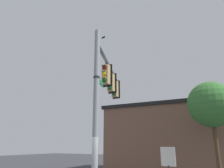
# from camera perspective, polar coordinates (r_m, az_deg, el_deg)

# --- Properties ---
(signal_pole) EXTENTS (0.24, 0.24, 7.19)m
(signal_pole) POSITION_cam_1_polar(r_m,az_deg,el_deg) (8.59, -4.40, -6.90)
(signal_pole) COLOR gray
(signal_pole) RESTS_ON ground
(mast_arm) EXTENTS (2.14, 5.71, 0.21)m
(mast_arm) POSITION_cam_1_polar(r_m,az_deg,el_deg) (12.20, -0.66, 4.67)
(mast_arm) COLOR gray
(traffic_light_nearest_pole) EXTENTS (0.54, 0.49, 1.31)m
(traffic_light_nearest_pole) POSITION_cam_1_polar(r_m,az_deg,el_deg) (11.01, -1.67, 2.59)
(traffic_light_nearest_pole) COLOR black
(traffic_light_mid_inner) EXTENTS (0.54, 0.49, 1.31)m
(traffic_light_mid_inner) POSITION_cam_1_polar(r_m,az_deg,el_deg) (12.40, -0.29, 0.40)
(traffic_light_mid_inner) COLOR black
(traffic_light_mid_outer) EXTENTS (0.54, 0.49, 1.31)m
(traffic_light_mid_outer) POSITION_cam_1_polar(r_m,az_deg,el_deg) (13.81, 0.80, -1.35)
(traffic_light_mid_outer) COLOR black
(street_name_sign) EXTENTS (0.55, 1.30, 0.22)m
(street_name_sign) POSITION_cam_1_polar(r_m,az_deg,el_deg) (9.26, -3.66, 1.10)
(street_name_sign) COLOR #147238
(bird_flying) EXTENTS (0.34, 0.24, 0.08)m
(bird_flying) POSITION_cam_1_polar(r_m,az_deg,el_deg) (14.15, -2.33, 12.54)
(bird_flying) COLOR black
(storefront_building) EXTENTS (10.32, 7.38, 5.67)m
(storefront_building) POSITION_cam_1_polar(r_m,az_deg,el_deg) (20.26, 14.59, -13.96)
(storefront_building) COLOR brown
(storefront_building) RESTS_ON ground
(tree_by_storefront) EXTENTS (2.87, 2.87, 6.10)m
(tree_by_storefront) POSITION_cam_1_polar(r_m,az_deg,el_deg) (14.60, 25.31, -5.09)
(tree_by_storefront) COLOR #4C3823
(tree_by_storefront) RESTS_ON ground
(historical_marker) EXTENTS (0.60, 0.08, 2.13)m
(historical_marker) POSITION_cam_1_polar(r_m,az_deg,el_deg) (9.48, 15.14, -20.57)
(historical_marker) COLOR #333333
(historical_marker) RESTS_ON ground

